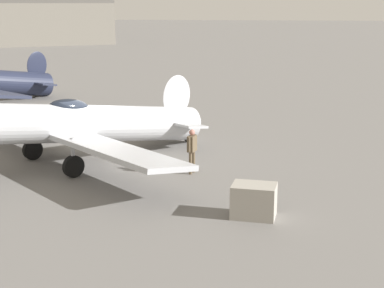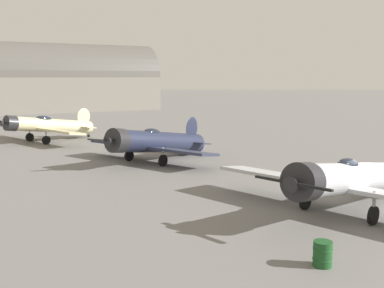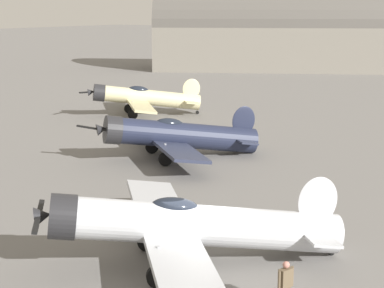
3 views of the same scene
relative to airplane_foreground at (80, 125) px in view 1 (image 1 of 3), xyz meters
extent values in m
plane|color=slate|center=(0.41, -0.36, -1.50)|extent=(400.00, 400.00, 0.00)
cylinder|color=#B7BABF|center=(0.41, -0.36, -0.03)|extent=(8.60, 7.90, 2.72)
ellipsoid|color=black|center=(-0.35, 0.31, 0.72)|extent=(1.83, 1.75, 0.89)
cube|color=#ADAFB5|center=(-0.50, 0.45, -0.27)|extent=(10.31, 11.21, 0.43)
ellipsoid|color=#B7BABF|center=(3.58, -3.20, 0.64)|extent=(1.36, 1.23, 2.01)
cube|color=#ADAFB5|center=(3.43, -3.06, -0.46)|extent=(3.09, 3.27, 0.24)
cylinder|color=#999BA0|center=(-2.04, -0.36, -0.58)|extent=(0.14, 0.14, 1.05)
cylinder|color=black|center=(-2.04, -0.36, -1.10)|extent=(0.73, 0.68, 0.80)
cylinder|color=#999BA0|center=(0.13, 2.06, -0.58)|extent=(0.14, 0.14, 1.05)
cylinder|color=black|center=(0.13, 2.06, -1.10)|extent=(0.73, 0.68, 0.80)
cylinder|color=black|center=(4.03, -3.60, -1.36)|extent=(0.28, 0.26, 0.28)
ellipsoid|color=#1E2338|center=(15.84, 8.16, 0.58)|extent=(1.49, 1.09, 2.03)
cube|color=#282D42|center=(15.68, 8.27, -0.54)|extent=(2.85, 3.42, 0.25)
cylinder|color=black|center=(16.29, 7.85, -1.36)|extent=(0.29, 0.24, 0.28)
cylinder|color=brown|center=(-1.08, -4.46, -1.09)|extent=(0.12, 0.12, 0.82)
cylinder|color=brown|center=(-0.80, -4.53, -1.09)|extent=(0.12, 0.12, 0.82)
cube|color=brown|center=(-0.94, -4.49, -0.39)|extent=(0.49, 0.33, 0.58)
sphere|color=#AC6F62|center=(-0.94, -4.49, 0.03)|extent=(0.22, 0.22, 0.22)
cylinder|color=brown|center=(-1.20, -4.42, -0.37)|extent=(0.09, 0.09, 0.55)
cylinder|color=brown|center=(-0.67, -4.56, -0.37)|extent=(0.09, 0.09, 0.55)
cube|color=#9E998E|center=(-5.24, -6.90, -1.01)|extent=(1.07, 1.35, 0.98)
camera|label=1|loc=(-21.78, -7.37, 4.58)|focal=55.76mm
camera|label=2|loc=(-21.17, 6.44, 4.71)|focal=43.05mm
camera|label=3|loc=(-16.59, -13.18, 7.63)|focal=59.22mm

